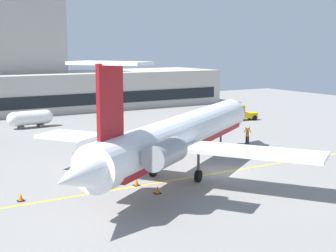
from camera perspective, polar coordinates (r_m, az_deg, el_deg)
ground at (r=41.48m, az=6.08°, el=-5.34°), size 120.00×120.00×0.11m
regional_jet at (r=38.95m, az=1.26°, el=-1.07°), size 27.83×21.80×9.45m
baggage_tug at (r=70.25m, az=8.58°, el=1.44°), size 3.66×2.43×2.14m
fuel_tank at (r=65.56m, az=-15.60°, el=0.89°), size 6.04×2.22×2.17m
marshaller at (r=53.11m, az=9.14°, el=-1.08°), size 0.80×0.39×1.89m
safety_cone_alpha at (r=35.04m, az=-16.63°, el=-7.91°), size 0.47×0.47×0.55m
safety_cone_bravo at (r=37.27m, az=-3.66°, el=-6.50°), size 0.47×0.47×0.55m
safety_cone_charlie at (r=35.26m, az=-1.23°, el=-7.41°), size 0.47×0.47×0.55m
safety_cone_delta at (r=44.32m, az=-7.37°, el=-4.02°), size 0.47×0.47×0.55m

